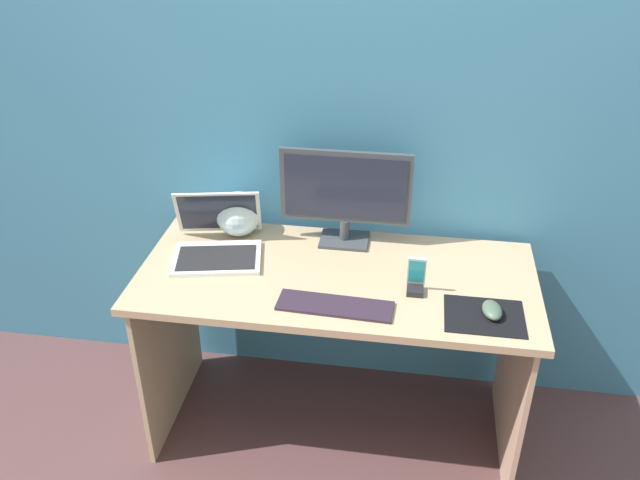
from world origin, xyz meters
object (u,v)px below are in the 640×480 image
monitor (347,194)px  laptop (217,242)px  fishbowl (238,214)px  keyboard_external (335,306)px  mouse (492,310)px  phone_in_dock (416,280)px

monitor → laptop: size_ratio=1.30×
fishbowl → keyboard_external: 0.61m
monitor → fishbowl: monitor is taller
fishbowl → mouse: bearing=-23.0°
monitor → laptop: (-0.45, -0.15, -0.16)m
monitor → phone_in_dock: size_ratio=3.46×
keyboard_external → phone_in_dock: 0.28m
laptop → fishbowl: laptop is taller
keyboard_external → fishbowl: bearing=138.0°
phone_in_dock → laptop: bearing=168.9°
fishbowl → phone_in_dock: fishbowl is taller
phone_in_dock → monitor: bearing=132.4°
monitor → keyboard_external: (0.02, -0.42, -0.19)m
phone_in_dock → keyboard_external: bearing=-153.4°
fishbowl → keyboard_external: bearing=-44.7°
laptop → keyboard_external: 0.54m
fishbowl → mouse: size_ratio=1.72×
fishbowl → keyboard_external: size_ratio=0.46×
mouse → monitor: bearing=134.6°
monitor → mouse: (0.51, -0.39, -0.18)m
laptop → phone_in_dock: 0.73m
laptop → fishbowl: (0.04, 0.16, 0.04)m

